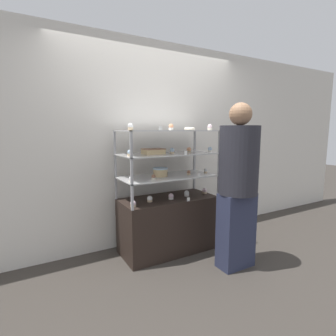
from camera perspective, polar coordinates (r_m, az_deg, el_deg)
ground_plane at (r=3.43m, az=0.00°, el=-17.33°), size 20.00×20.00×0.00m
back_wall at (r=3.46m, az=-3.39°, el=5.26°), size 8.00×0.05×2.60m
display_base at (r=3.30m, az=0.00°, el=-12.10°), size 1.15×0.54×0.67m
display_riser_lower at (r=3.14m, az=0.00°, el=-2.00°), size 1.15×0.54×0.27m
display_riser_middle at (r=3.10m, az=0.00°, el=2.92°), size 1.15×0.54×0.27m
display_riser_upper at (r=3.09m, az=0.00°, el=7.93°), size 1.15×0.54×0.27m
layer_cake_centerpiece at (r=3.10m, az=-1.68°, el=-0.87°), size 0.18×0.18×0.10m
sheet_cake_frosted at (r=3.01m, az=-3.21°, el=3.66°), size 0.24×0.18×0.06m
cupcake_0 at (r=2.85m, az=-7.59°, el=-7.75°), size 0.06×0.06×0.07m
cupcake_1 at (r=3.02m, az=-4.00°, el=-6.75°), size 0.06×0.06×0.07m
cupcake_2 at (r=3.13m, az=0.67°, el=-6.22°), size 0.06×0.06×0.07m
cupcake_3 at (r=3.28m, az=4.08°, el=-5.56°), size 0.06×0.06×0.07m
cupcake_4 at (r=3.44m, az=7.96°, el=-4.97°), size 0.06×0.06×0.07m
price_tag_0 at (r=3.05m, az=4.45°, el=-6.82°), size 0.04×0.00×0.04m
cupcake_5 at (r=2.80m, az=-8.08°, el=-2.43°), size 0.05×0.05×0.06m
cupcake_6 at (r=2.90m, az=-3.17°, el=-2.00°), size 0.05×0.05×0.06m
cupcake_7 at (r=3.20m, az=4.52°, el=-1.02°), size 0.05×0.05×0.06m
cupcake_8 at (r=3.36m, az=8.19°, el=-0.65°), size 0.05×0.05×0.06m
price_tag_1 at (r=3.08m, az=6.75°, el=-1.56°), size 0.04×0.00×0.04m
cupcake_9 at (r=2.81m, az=-8.31°, el=3.25°), size 0.05×0.05×0.07m
cupcake_10 at (r=3.05m, az=0.88°, el=3.73°), size 0.05×0.05×0.07m
cupcake_11 at (r=3.20m, az=4.58°, el=3.92°), size 0.05×0.05×0.07m
cupcake_12 at (r=3.30m, az=9.12°, el=3.98°), size 0.05×0.05×0.07m
price_tag_2 at (r=2.94m, az=3.91°, el=3.34°), size 0.04×0.00×0.04m
cupcake_13 at (r=2.77m, az=-8.19°, el=8.87°), size 0.06×0.06×0.07m
cupcake_14 at (r=3.01m, az=0.68°, el=8.90°), size 0.06×0.06×0.07m
cupcake_15 at (r=3.27m, az=9.10°, el=8.75°), size 0.06×0.06×0.07m
price_tag_3 at (r=2.76m, az=-1.61°, el=8.67°), size 0.04×0.00×0.04m
donut_glazed at (r=3.27m, az=4.72°, el=8.52°), size 0.13×0.13×0.04m
customer_figure at (r=2.85m, az=14.98°, el=-2.98°), size 0.41×0.41×1.76m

